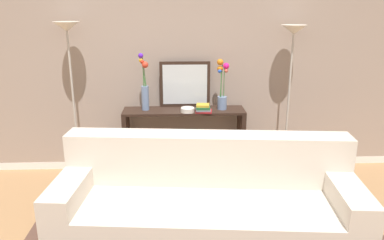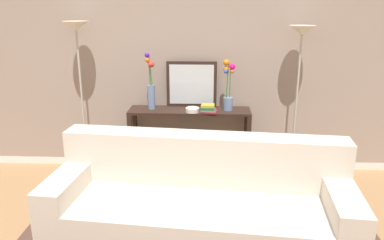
{
  "view_description": "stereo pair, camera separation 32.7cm",
  "coord_description": "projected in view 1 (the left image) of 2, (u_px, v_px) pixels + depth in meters",
  "views": [
    {
      "loc": [
        -0.03,
        -2.16,
        1.98
      ],
      "look_at": [
        0.14,
        1.36,
        0.9
      ],
      "focal_mm": 35.68,
      "sensor_mm": 36.0,
      "label": 1
    },
    {
      "loc": [
        0.3,
        -2.16,
        1.98
      ],
      "look_at": [
        0.14,
        1.36,
        0.9
      ],
      "focal_mm": 35.68,
      "sensor_mm": 36.0,
      "label": 2
    }
  ],
  "objects": [
    {
      "name": "vase_tall_flowers",
      "position": [
        145.0,
        88.0,
        4.28
      ],
      "size": [
        0.11,
        0.11,
        0.65
      ],
      "color": "#6B84AD",
      "rests_on": "console_table"
    },
    {
      "name": "back_wall",
      "position": [
        177.0,
        60.0,
        4.5
      ],
      "size": [
        12.0,
        0.15,
        2.67
      ],
      "color": "white",
      "rests_on": "ground"
    },
    {
      "name": "vase_short_flowers",
      "position": [
        222.0,
        88.0,
        4.32
      ],
      "size": [
        0.14,
        0.11,
        0.58
      ],
      "color": "#6B84AD",
      "rests_on": "console_table"
    },
    {
      "name": "fruit_bowl",
      "position": [
        188.0,
        110.0,
        4.26
      ],
      "size": [
        0.15,
        0.15,
        0.05
      ],
      "color": "silver",
      "rests_on": "console_table"
    },
    {
      "name": "couch",
      "position": [
        207.0,
        206.0,
        3.26
      ],
      "size": [
        2.57,
        1.12,
        0.88
      ],
      "color": "beige",
      "rests_on": "ground"
    },
    {
      "name": "console_table",
      "position": [
        184.0,
        130.0,
        4.44
      ],
      "size": [
        1.39,
        0.35,
        0.81
      ],
      "color": "black",
      "rests_on": "ground"
    },
    {
      "name": "floor_lamp_left",
      "position": [
        69.0,
        58.0,
        4.11
      ],
      "size": [
        0.28,
        0.28,
        1.79
      ],
      "color": "#B7B2A8",
      "rests_on": "ground"
    },
    {
      "name": "floor_lamp_right",
      "position": [
        292.0,
        60.0,
        4.23
      ],
      "size": [
        0.28,
        0.28,
        1.75
      ],
      "color": "#B7B2A8",
      "rests_on": "ground"
    },
    {
      "name": "book_stack",
      "position": [
        203.0,
        108.0,
        4.26
      ],
      "size": [
        0.2,
        0.17,
        0.09
      ],
      "color": "maroon",
      "rests_on": "console_table"
    },
    {
      "name": "wall_mirror",
      "position": [
        185.0,
        84.0,
        4.42
      ],
      "size": [
        0.58,
        0.02,
        0.53
      ],
      "color": "black",
      "rests_on": "console_table"
    },
    {
      "name": "book_row_under_console",
      "position": [
        153.0,
        170.0,
        4.57
      ],
      "size": [
        0.39,
        0.18,
        0.13
      ],
      "color": "tan",
      "rests_on": "ground"
    }
  ]
}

